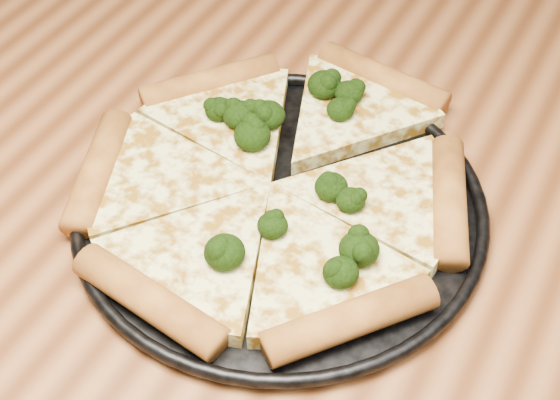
% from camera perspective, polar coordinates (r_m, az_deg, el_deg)
% --- Properties ---
extents(dining_table, '(1.20, 0.90, 0.75)m').
position_cam_1_polar(dining_table, '(0.74, 5.90, -7.93)').
color(dining_table, '#94572D').
rests_on(dining_table, ground).
extents(pizza_pan, '(0.35, 0.35, 0.02)m').
position_cam_1_polar(pizza_pan, '(0.69, 0.00, -0.48)').
color(pizza_pan, black).
rests_on(pizza_pan, dining_table).
extents(pizza, '(0.35, 0.37, 0.03)m').
position_cam_1_polar(pizza, '(0.69, -0.41, 1.26)').
color(pizza, '#FFF99C').
rests_on(pizza, pizza_pan).
extents(broccoli_florets, '(0.21, 0.25, 0.02)m').
position_cam_1_polar(broccoli_florets, '(0.70, 0.87, 2.88)').
color(broccoli_florets, black).
rests_on(broccoli_florets, pizza).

